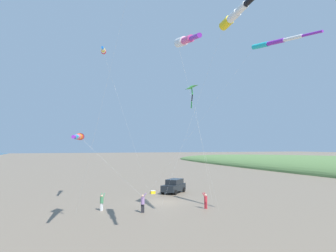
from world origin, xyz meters
name	(u,v)px	position (x,y,z in m)	size (l,w,h in m)	color
ground_plane	(163,202)	(0.00, 0.00, 0.00)	(600.00, 600.00, 0.00)	#756654
parked_car	(174,186)	(-3.86, -6.26, 0.95)	(4.37, 4.32, 1.85)	black
cooler_box	(153,192)	(-1.00, -6.64, 0.21)	(0.62, 0.42, 0.42)	yellow
person_adult_flyer	(143,202)	(3.75, 4.71, 1.02)	(0.65, 0.57, 1.87)	#232328
person_child_green_jacket	(206,200)	(-2.76, 5.08, 0.88)	(0.53, 0.58, 1.61)	#B72833
person_child_grey_jacket	(102,201)	(7.24, 2.34, 0.93)	(0.59, 0.61, 1.70)	silver
kite_windsock_black_fish_shape	(274,42)	(-6.73, 11.13, 15.74)	(8.46, 20.04, 16.27)	#1EB7C6
kite_windsock_small_distant	(184,41)	(3.65, 14.36, 13.61)	(7.98, 11.65, 14.41)	white
kite_windsock_purple_drifting	(103,51)	(6.94, 0.21, 16.63)	(8.68, 11.80, 17.22)	red
kite_windsock_teal_far_right	(79,137)	(10.07, 8.03, 7.06)	(8.59, 5.95, 7.40)	red
kite_windsock_striped_overhead	(236,14)	(-2.04, 12.14, 17.30)	(3.60, 13.93, 17.88)	yellow
kite_delta_orange_high_right	(191,87)	(-0.35, 6.99, 11.90)	(4.00, 2.82, 12.24)	green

